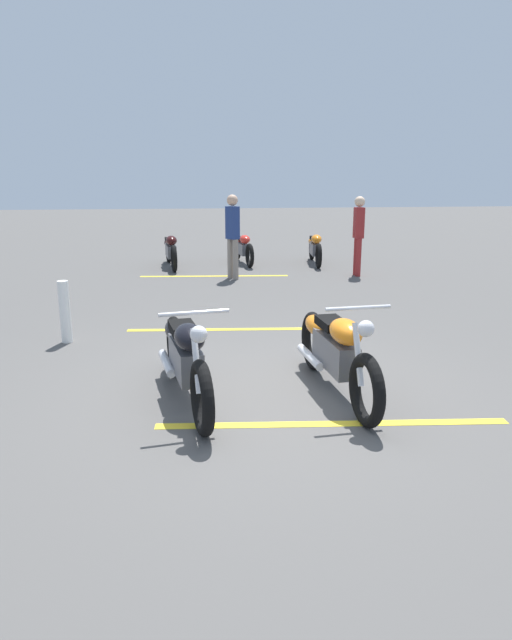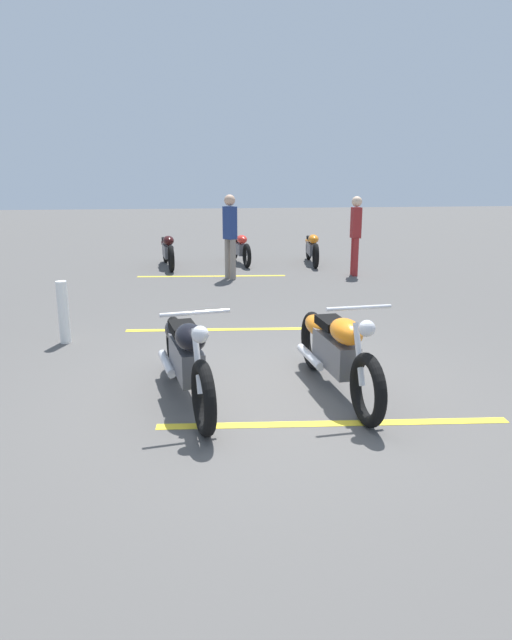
# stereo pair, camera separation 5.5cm
# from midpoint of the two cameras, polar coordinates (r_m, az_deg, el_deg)

# --- Properties ---
(ground_plane) EXTENTS (60.00, 60.00, 0.00)m
(ground_plane) POSITION_cam_midpoint_polar(r_m,az_deg,el_deg) (5.91, 0.89, -7.48)
(ground_plane) COLOR #514F4C
(motorcycle_bright_foreground) EXTENTS (2.23, 0.62, 1.04)m
(motorcycle_bright_foreground) POSITION_cam_midpoint_polar(r_m,az_deg,el_deg) (5.92, 8.07, -2.85)
(motorcycle_bright_foreground) COLOR black
(motorcycle_bright_foreground) RESTS_ON ground
(motorcycle_dark_foreground) EXTENTS (2.22, 0.71, 1.04)m
(motorcycle_dark_foreground) POSITION_cam_midpoint_polar(r_m,az_deg,el_deg) (5.71, -6.77, -3.43)
(motorcycle_dark_foreground) COLOR black
(motorcycle_dark_foreground) RESTS_ON ground
(motorcycle_row_far_left) EXTENTS (1.96, 0.34, 0.74)m
(motorcycle_row_far_left) POSITION_cam_midpoint_polar(r_m,az_deg,el_deg) (14.25, 5.97, 7.19)
(motorcycle_row_far_left) COLOR black
(motorcycle_row_far_left) RESTS_ON ground
(motorcycle_row_left) EXTENTS (1.90, 0.39, 0.72)m
(motorcycle_row_left) POSITION_cam_midpoint_polar(r_m,az_deg,el_deg) (14.25, -1.23, 7.22)
(motorcycle_row_left) COLOR black
(motorcycle_row_left) RESTS_ON ground
(motorcycle_row_center) EXTENTS (2.03, 0.38, 0.76)m
(motorcycle_row_center) POSITION_cam_midpoint_polar(r_m,az_deg,el_deg) (13.84, -8.34, 6.96)
(motorcycle_row_center) COLOR black
(motorcycle_row_center) RESTS_ON ground
(bystander_near_row) EXTENTS (0.31, 0.30, 1.75)m
(bystander_near_row) POSITION_cam_midpoint_polar(r_m,az_deg,el_deg) (12.08, -2.20, 8.67)
(bystander_near_row) COLOR gray
(bystander_near_row) RESTS_ON ground
(bystander_secondary) EXTENTS (0.29, 0.22, 1.70)m
(bystander_secondary) POSITION_cam_midpoint_polar(r_m,az_deg,el_deg) (12.65, 10.24, 8.59)
(bystander_secondary) COLOR maroon
(bystander_secondary) RESTS_ON ground
(bollard_post) EXTENTS (0.14, 0.14, 0.83)m
(bollard_post) POSITION_cam_midpoint_polar(r_m,az_deg,el_deg) (7.97, -18.23, 0.77)
(bollard_post) COLOR white
(bollard_post) RESTS_ON ground
(parking_stripe_near) EXTENTS (0.37, 3.20, 0.01)m
(parking_stripe_near) POSITION_cam_midpoint_polar(r_m,az_deg,el_deg) (5.33, 7.90, -10.14)
(parking_stripe_near) COLOR yellow
(parking_stripe_near) RESTS_ON ground
(parking_stripe_mid) EXTENTS (0.37, 3.20, 0.01)m
(parking_stripe_mid) POSITION_cam_midpoint_polar(r_m,az_deg,el_deg) (8.29, -1.52, -0.92)
(parking_stripe_mid) COLOR yellow
(parking_stripe_mid) RESTS_ON ground
(parking_stripe_far) EXTENTS (0.37, 3.20, 0.01)m
(parking_stripe_far) POSITION_cam_midpoint_polar(r_m,az_deg,el_deg) (12.54, -4.04, 4.37)
(parking_stripe_far) COLOR yellow
(parking_stripe_far) RESTS_ON ground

